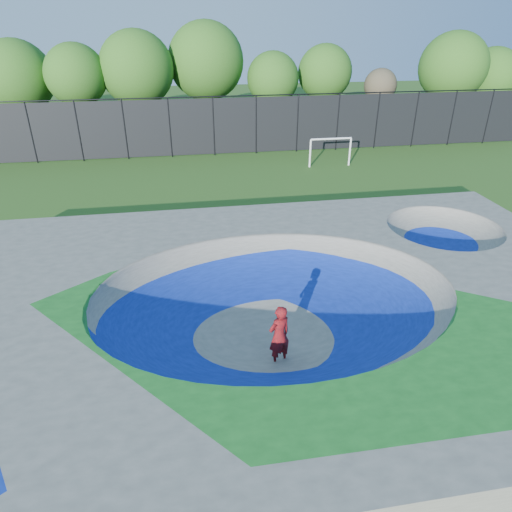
{
  "coord_description": "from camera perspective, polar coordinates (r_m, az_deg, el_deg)",
  "views": [
    {
      "loc": [
        -2.46,
        -11.33,
        8.68
      ],
      "look_at": [
        -0.05,
        3.0,
        1.1
      ],
      "focal_mm": 32.0,
      "sensor_mm": 36.0,
      "label": 1
    }
  ],
  "objects": [
    {
      "name": "ground",
      "position": [
        14.48,
        2.18,
        -9.3
      ],
      "size": [
        120.0,
        120.0,
        0.0
      ],
      "primitive_type": "plane",
      "color": "#2A5216",
      "rests_on": "ground"
    },
    {
      "name": "skate_deck",
      "position": [
        14.04,
        2.24,
        -6.85
      ],
      "size": [
        22.0,
        14.0,
        1.5
      ],
      "primitive_type": "cube",
      "color": "gray",
      "rests_on": "ground"
    },
    {
      "name": "skater",
      "position": [
        12.73,
        2.92,
        -9.91
      ],
      "size": [
        0.81,
        0.69,
        1.88
      ],
      "primitive_type": "imported",
      "rotation": [
        0.0,
        0.0,
        3.56
      ],
      "color": "red",
      "rests_on": "ground"
    },
    {
      "name": "skateboard",
      "position": [
        13.31,
        2.82,
        -13.04
      ],
      "size": [
        0.79,
        0.56,
        0.05
      ],
      "primitive_type": "cube",
      "rotation": [
        0.0,
        0.0,
        0.49
      ],
      "color": "black",
      "rests_on": "ground"
    },
    {
      "name": "soccer_goal",
      "position": [
        30.83,
        9.31,
        13.33
      ],
      "size": [
        2.82,
        0.12,
        1.86
      ],
      "color": "white",
      "rests_on": "ground"
    },
    {
      "name": "fence",
      "position": [
        33.08,
        -5.32,
        15.96
      ],
      "size": [
        48.09,
        0.09,
        4.04
      ],
      "color": "black",
      "rests_on": "ground"
    },
    {
      "name": "treeline",
      "position": [
        37.77,
        -10.1,
        21.79
      ],
      "size": [
        53.21,
        7.69,
        8.69
      ],
      "color": "#432D21",
      "rests_on": "ground"
    }
  ]
}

